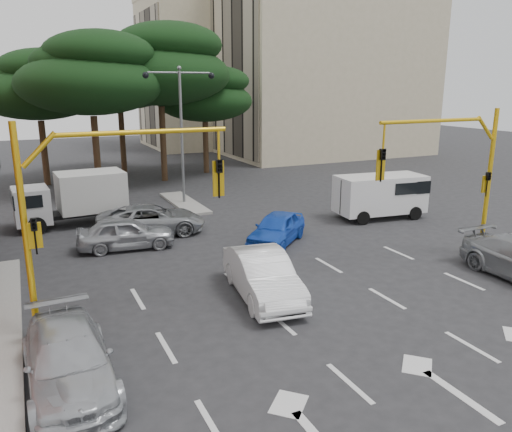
{
  "coord_description": "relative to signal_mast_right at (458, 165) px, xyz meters",
  "views": [
    {
      "loc": [
        -8.47,
        -12.0,
        6.85
      ],
      "look_at": [
        0.08,
        6.12,
        1.6
      ],
      "focal_mm": 35.0,
      "sensor_mm": 36.0,
      "label": 1
    }
  ],
  "objects": [
    {
      "name": "pine_right",
      "position": [
        -1.75,
        23.96,
        2.33
      ],
      "size": [
        7.49,
        7.49,
        8.37
      ],
      "color": "#382616",
      "rests_on": "ground"
    },
    {
      "name": "car_silver_cross_b",
      "position": [
        -11.57,
        7.01,
        -3.19
      ],
      "size": [
        4.26,
        2.13,
        1.39
      ],
      "primitive_type": "imported",
      "rotation": [
        0.0,
        0.0,
        1.45
      ],
      "color": "#AAACB2",
      "rests_on": "ground"
    },
    {
      "name": "ground",
      "position": [
        -6.8,
        -1.99,
        -3.88
      ],
      "size": [
        120.0,
        120.0,
        0.0
      ],
      "primitive_type": "plane",
      "color": "#28282B",
      "rests_on": "ground"
    },
    {
      "name": "median_strip",
      "position": [
        -6.8,
        14.01,
        -3.81
      ],
      "size": [
        1.4,
        6.0,
        0.15
      ],
      "primitive_type": "cube",
      "color": "gray",
      "rests_on": "ground"
    },
    {
      "name": "car_blue_compact",
      "position": [
        -5.35,
        4.89,
        -3.19
      ],
      "size": [
        4.12,
        3.95,
        1.39
      ],
      "primitive_type": "imported",
      "rotation": [
        0.0,
        0.0,
        -0.84
      ],
      "color": "blue",
      "rests_on": "ground"
    },
    {
      "name": "apartment_beige_far",
      "position": [
        6.15,
        42.01,
        4.47
      ],
      "size": [
        16.2,
        12.15,
        16.7
      ],
      "color": "#BAAE8C",
      "rests_on": "ground"
    },
    {
      "name": "pine_center",
      "position": [
        -5.75,
        21.96,
        4.41
      ],
      "size": [
        9.98,
        9.98,
        11.16
      ],
      "color": "#382616",
      "rests_on": "ground"
    },
    {
      "name": "car_white_hatch",
      "position": [
        -8.48,
        -0.1,
        -3.12
      ],
      "size": [
        2.27,
        4.85,
        1.54
      ],
      "primitive_type": "imported",
      "rotation": [
        0.0,
        0.0,
        -0.14
      ],
      "color": "white",
      "rests_on": "ground"
    },
    {
      "name": "pine_back",
      "position": [
        -7.75,
        26.96,
        3.72
      ],
      "size": [
        9.15,
        9.15,
        10.23
      ],
      "color": "#382616",
      "rests_on": "ground"
    },
    {
      "name": "signal_mast_right",
      "position": [
        0.0,
        0.0,
        0.0
      ],
      "size": [
        5.79,
        0.37,
        6.0
      ],
      "color": "gold",
      "rests_on": "ground"
    },
    {
      "name": "car_silver_wagon",
      "position": [
        -14.8,
        -2.77,
        -3.2
      ],
      "size": [
        1.99,
        4.73,
        1.36
      ],
      "primitive_type": "imported",
      "rotation": [
        0.0,
        0.0,
        0.02
      ],
      "color": "#AFB2B7",
      "rests_on": "ground"
    },
    {
      "name": "car_silver_cross_a",
      "position": [
        -10.04,
        8.77,
        -3.19
      ],
      "size": [
        5.36,
        3.19,
        1.4
      ],
      "primitive_type": "imported",
      "rotation": [
        0.0,
        0.0,
        1.39
      ],
      "color": "#94979B",
      "rests_on": "ground"
    },
    {
      "name": "box_truck_a",
      "position": [
        -13.23,
        12.01,
        -2.56
      ],
      "size": [
        5.5,
        2.59,
        2.64
      ],
      "primitive_type": null,
      "rotation": [
        0.0,
        0.0,
        1.63
      ],
      "color": "silver",
      "rests_on": "ground"
    },
    {
      "name": "van_white",
      "position": [
        1.7,
        6.56,
        -2.72
      ],
      "size": [
        4.87,
        2.65,
        2.32
      ],
      "primitive_type": null,
      "rotation": [
        0.0,
        0.0,
        -1.69
      ],
      "color": "white",
      "rests_on": "ground"
    },
    {
      "name": "signal_mast_left",
      "position": [
        -13.61,
        0.0,
        0.0
      ],
      "size": [
        5.79,
        0.37,
        6.0
      ],
      "color": "gold",
      "rests_on": "ground"
    },
    {
      "name": "pine_left_near",
      "position": [
        -10.75,
        19.96,
        3.72
      ],
      "size": [
        9.15,
        9.15,
        10.23
      ],
      "color": "#382616",
      "rests_on": "ground"
    },
    {
      "name": "pine_left_far",
      "position": [
        -13.75,
        23.96,
        3.03
      ],
      "size": [
        8.32,
        8.32,
        9.3
      ],
      "color": "#382616",
      "rests_on": "ground"
    },
    {
      "name": "street_lamp_center",
      "position": [
        -6.8,
        14.01,
        1.54
      ],
      "size": [
        4.16,
        0.36,
        7.77
      ],
      "color": "slate",
      "rests_on": "median_strip"
    },
    {
      "name": "apartment_beige_near",
      "position": [
        13.15,
        30.01,
        5.47
      ],
      "size": [
        20.2,
        12.15,
        18.7
      ],
      "color": "#BAAE8C",
      "rests_on": "ground"
    }
  ]
}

